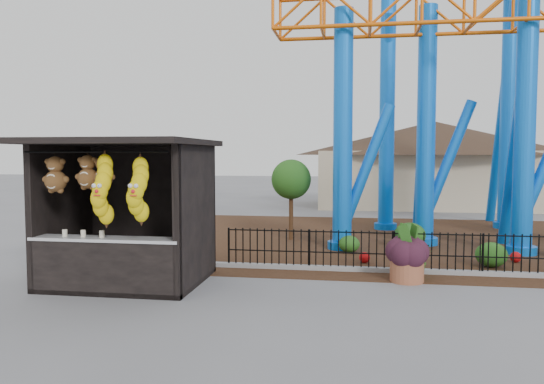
# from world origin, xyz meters

# --- Properties ---
(ground) EXTENTS (120.00, 120.00, 0.00)m
(ground) POSITION_xyz_m (0.00, 0.00, 0.00)
(ground) COLOR slate
(ground) RESTS_ON ground
(mulch_bed) EXTENTS (18.00, 12.00, 0.02)m
(mulch_bed) POSITION_xyz_m (4.00, 8.00, 0.01)
(mulch_bed) COLOR #331E11
(mulch_bed) RESTS_ON ground
(curb) EXTENTS (18.00, 0.18, 0.12)m
(curb) POSITION_xyz_m (4.00, 3.00, 0.06)
(curb) COLOR gray
(curb) RESTS_ON ground
(prize_booth) EXTENTS (3.50, 3.40, 3.12)m
(prize_booth) POSITION_xyz_m (-2.99, 0.92, 1.52)
(prize_booth) COLOR black
(prize_booth) RESTS_ON ground
(picket_fence) EXTENTS (12.20, 0.06, 1.00)m
(picket_fence) POSITION_xyz_m (4.90, 3.00, 0.50)
(picket_fence) COLOR black
(picket_fence) RESTS_ON ground
(roller_coaster) EXTENTS (11.00, 6.37, 10.82)m
(roller_coaster) POSITION_xyz_m (5.12, 8.23, 6.44)
(roller_coaster) COLOR blue
(roller_coaster) RESTS_ON ground
(terracotta_planter) EXTENTS (0.92, 0.92, 0.55)m
(terracotta_planter) POSITION_xyz_m (3.03, 2.19, 0.28)
(terracotta_planter) COLOR #985437
(terracotta_planter) RESTS_ON ground
(planter_foliage) EXTENTS (0.70, 0.70, 0.64)m
(planter_foliage) POSITION_xyz_m (3.03, 2.19, 0.87)
(planter_foliage) COLOR black
(planter_foliage) RESTS_ON terracotta_planter
(potted_plant) EXTENTS (0.90, 0.83, 0.83)m
(potted_plant) POSITION_xyz_m (3.28, 2.59, 0.42)
(potted_plant) COLOR #245B1A
(potted_plant) RESTS_ON ground
(landscaping) EXTENTS (7.13, 3.37, 0.75)m
(landscaping) POSITION_xyz_m (4.74, 5.55, 0.32)
(landscaping) COLOR #225017
(landscaping) RESTS_ON mulch_bed
(pavilion) EXTENTS (15.00, 15.00, 4.80)m
(pavilion) POSITION_xyz_m (6.00, 20.00, 3.07)
(pavilion) COLOR #BFAD8C
(pavilion) RESTS_ON ground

